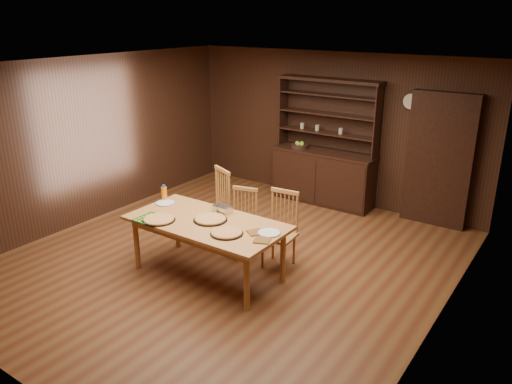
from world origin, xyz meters
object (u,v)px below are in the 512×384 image
Objects in this scene: dining_table at (207,227)px; chair_right at (281,226)px; chair_center at (243,219)px; juice_bottle at (164,193)px; chair_left at (217,204)px; china_hutch at (324,170)px.

dining_table is 1.97× the size of chair_right.
chair_center is 0.62m from chair_right.
juice_bottle is at bearing -166.05° from chair_right.
chair_center reaches higher than dining_table.
chair_left is 1.18× the size of chair_center.
china_hutch is 2.43m from chair_center.
dining_table is at bearing -33.87° from chair_left.
chair_center is at bearing 29.85° from juice_bottle.
china_hutch is at bearing 76.46° from chair_center.
dining_table is 1.01m from juice_bottle.
china_hutch is 2.31× the size of chair_center.
chair_right is 1.69m from juice_bottle.
chair_left is at bearing -102.30° from china_hutch.
dining_table is 1.01m from chair_right.
china_hutch is at bearing 72.44° from juice_bottle.
chair_center is (0.52, -0.07, -0.09)m from chair_left.
chair_left reaches higher than juice_bottle.
juice_bottle is (-0.97, 0.25, 0.17)m from dining_table.
chair_right is at bearing 19.53° from juice_bottle.
chair_left reaches higher than dining_table.
chair_center is (-0.02, 0.79, -0.18)m from dining_table.
chair_left is (-0.51, -2.35, -0.01)m from china_hutch.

